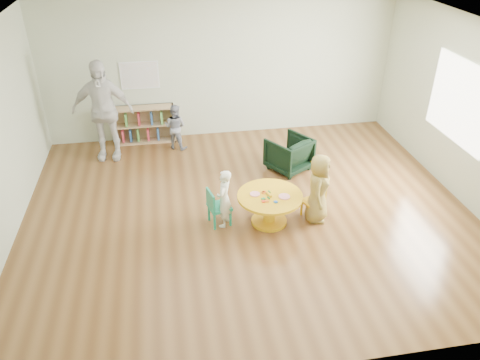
{
  "coord_description": "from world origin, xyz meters",
  "views": [
    {
      "loc": [
        -1.16,
        -6.06,
        4.24
      ],
      "look_at": [
        -0.18,
        -0.3,
        0.76
      ],
      "focal_mm": 35.0,
      "sensor_mm": 36.0,
      "label": 1
    }
  ],
  "objects": [
    {
      "name": "toddler",
      "position": [
        -1.0,
        2.43,
        0.46
      ],
      "size": [
        0.55,
        0.51,
        0.91
      ],
      "primitive_type": "imported",
      "rotation": [
        0.0,
        0.0,
        2.65
      ],
      "color": "#1A2542",
      "rests_on": "ground"
    },
    {
      "name": "alphabet_poster",
      "position": [
        -1.6,
        2.98,
        1.35
      ],
      "size": [
        0.74,
        0.01,
        0.54
      ],
      "color": "white",
      "rests_on": "ground"
    },
    {
      "name": "adult_caretaker",
      "position": [
        -2.3,
        2.27,
        0.95
      ],
      "size": [
        1.16,
        0.59,
        1.9
      ],
      "primitive_type": "imported",
      "rotation": [
        0.0,
        0.0,
        -0.12
      ],
      "color": "silver",
      "rests_on": "ground"
    },
    {
      "name": "child_right",
      "position": [
        1.0,
        -0.39,
        0.55
      ],
      "size": [
        0.52,
        0.63,
        1.1
      ],
      "primitive_type": "imported",
      "rotation": [
        0.0,
        0.0,
        1.2
      ],
      "color": "yellow",
      "rests_on": "ground"
    },
    {
      "name": "armchair",
      "position": [
        0.98,
        1.21,
        0.32
      ],
      "size": [
        0.94,
        0.94,
        0.63
      ],
      "primitive_type": "imported",
      "rotation": [
        0.0,
        0.0,
        3.7
      ],
      "color": "black",
      "rests_on": "ground"
    },
    {
      "name": "room",
      "position": [
        0.01,
        0.0,
        1.89
      ],
      "size": [
        7.1,
        7.0,
        2.8
      ],
      "color": "brown",
      "rests_on": "ground"
    },
    {
      "name": "child_left",
      "position": [
        -0.42,
        -0.3,
        0.46
      ],
      "size": [
        0.34,
        0.4,
        0.93
      ],
      "primitive_type": "imported",
      "rotation": [
        0.0,
        0.0,
        -2.0
      ],
      "color": "white",
      "rests_on": "ground"
    },
    {
      "name": "bookshelf",
      "position": [
        -1.61,
        2.86,
        0.37
      ],
      "size": [
        1.2,
        0.3,
        0.75
      ],
      "color": "tan",
      "rests_on": "ground"
    },
    {
      "name": "activity_table",
      "position": [
        0.26,
        -0.36,
        0.34
      ],
      "size": [
        0.98,
        0.98,
        0.54
      ],
      "rotation": [
        0.0,
        0.0,
        0.2
      ],
      "color": "gold",
      "rests_on": "ground"
    },
    {
      "name": "kid_chair_right",
      "position": [
        0.99,
        -0.3,
        0.29
      ],
      "size": [
        0.37,
        0.37,
        0.54
      ],
      "rotation": [
        0.0,
        0.0,
        1.93
      ],
      "color": "gold",
      "rests_on": "ground"
    },
    {
      "name": "kid_chair_left",
      "position": [
        -0.53,
        -0.26,
        0.32
      ],
      "size": [
        0.38,
        0.38,
        0.59
      ],
      "rotation": [
        0.0,
        0.0,
        -1.34
      ],
      "color": "#198964",
      "rests_on": "ground"
    }
  ]
}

